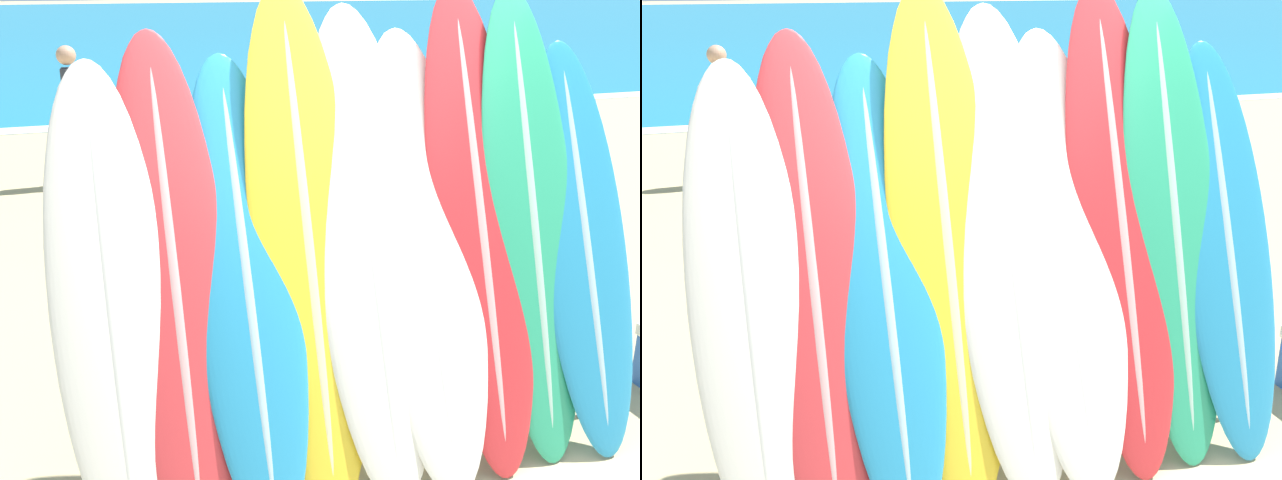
# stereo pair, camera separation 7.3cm
# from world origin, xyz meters

# --- Properties ---
(ocean_water) EXTENTS (120.00, 60.00, 0.01)m
(ocean_water) POSITION_xyz_m (0.00, 40.20, 0.00)
(ocean_water) COLOR teal
(ocean_water) RESTS_ON ground_plane
(surfboard_rack) EXTENTS (2.82, 0.04, 0.96)m
(surfboard_rack) POSITION_xyz_m (-0.03, 0.73, 0.52)
(surfboard_rack) COLOR slate
(surfboard_rack) RESTS_ON ground_plane
(surfboard_slot_0) EXTENTS (0.52, 0.80, 2.13)m
(surfboard_slot_0) POSITION_xyz_m (-1.27, 0.74, 1.06)
(surfboard_slot_0) COLOR silver
(surfboard_slot_0) RESTS_ON ground_plane
(surfboard_slot_1) EXTENTS (0.51, 0.90, 2.24)m
(surfboard_slot_1) POSITION_xyz_m (-0.98, 0.77, 1.12)
(surfboard_slot_1) COLOR red
(surfboard_slot_1) RESTS_ON ground_plane
(surfboard_slot_2) EXTENTS (0.51, 0.98, 2.13)m
(surfboard_slot_2) POSITION_xyz_m (-0.66, 0.75, 1.06)
(surfboard_slot_2) COLOR teal
(surfboard_slot_2) RESTS_ON ground_plane
(surfboard_slot_3) EXTENTS (0.56, 0.91, 2.44)m
(surfboard_slot_3) POSITION_xyz_m (-0.34, 0.80, 1.22)
(surfboard_slot_3) COLOR yellow
(surfboard_slot_3) RESTS_ON ground_plane
(surfboard_slot_4) EXTENTS (0.59, 0.99, 2.34)m
(surfboard_slot_4) POSITION_xyz_m (-0.02, 0.78, 1.17)
(surfboard_slot_4) COLOR silver
(surfboard_slot_4) RESTS_ON ground_plane
(surfboard_slot_5) EXTENTS (0.60, 1.02, 2.22)m
(surfboard_slot_5) POSITION_xyz_m (0.27, 0.77, 1.11)
(surfboard_slot_5) COLOR silver
(surfboard_slot_5) RESTS_ON ground_plane
(surfboard_slot_6) EXTENTS (0.55, 0.96, 2.43)m
(surfboard_slot_6) POSITION_xyz_m (0.59, 0.81, 1.22)
(surfboard_slot_6) COLOR red
(surfboard_slot_6) RESTS_ON ground_plane
(surfboard_slot_7) EXTENTS (0.54, 0.87, 2.42)m
(surfboard_slot_7) POSITION_xyz_m (0.90, 0.79, 1.21)
(surfboard_slot_7) COLOR #289E70
(surfboard_slot_7) RESTS_ON ground_plane
(surfboard_slot_8) EXTENTS (0.54, 0.90, 2.14)m
(surfboard_slot_8) POSITION_xyz_m (1.20, 0.75, 1.07)
(surfboard_slot_8) COLOR teal
(surfboard_slot_8) RESTS_ON ground_plane
(person_near_water) EXTENTS (0.21, 0.27, 1.58)m
(person_near_water) POSITION_xyz_m (1.78, 3.69, 0.86)
(person_near_water) COLOR tan
(person_near_water) RESTS_ON ground_plane
(person_mid_beach) EXTENTS (0.24, 0.28, 1.67)m
(person_mid_beach) POSITION_xyz_m (0.89, 3.85, 0.91)
(person_mid_beach) COLOR #846047
(person_mid_beach) RESTS_ON ground_plane
(person_far_left) EXTENTS (0.23, 0.28, 1.69)m
(person_far_left) POSITION_xyz_m (-1.31, 7.02, 0.92)
(person_far_left) COLOR tan
(person_far_left) RESTS_ON ground_plane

